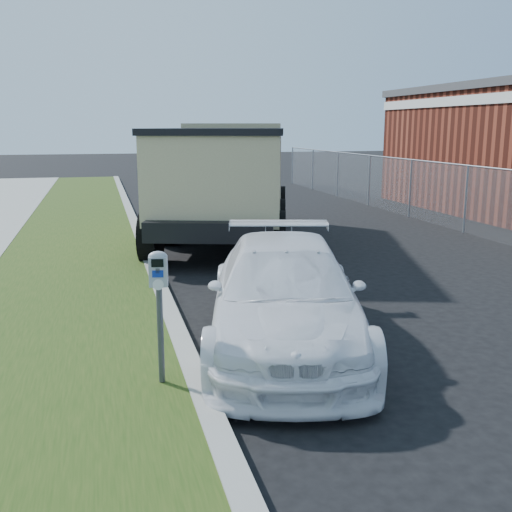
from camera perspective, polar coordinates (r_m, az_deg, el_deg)
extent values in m
plane|color=black|center=(8.37, 11.18, -7.60)|extent=(120.00, 120.00, 0.00)
cube|color=gray|center=(9.50, -8.58, -4.61)|extent=(0.25, 50.00, 0.15)
cube|color=#203B10|center=(9.49, -18.27, -5.20)|extent=(3.00, 50.00, 0.13)
plane|color=slate|center=(17.08, 19.36, 5.11)|extent=(0.00, 30.00, 30.00)
cylinder|color=gray|center=(17.00, 19.57, 8.12)|extent=(0.04, 30.00, 0.04)
cylinder|color=gray|center=(17.08, 19.36, 5.11)|extent=(0.06, 0.06, 1.80)
cylinder|color=gray|center=(19.62, 14.49, 6.24)|extent=(0.06, 0.06, 1.80)
cylinder|color=gray|center=(22.28, 10.74, 7.08)|extent=(0.06, 0.06, 1.80)
cylinder|color=gray|center=(25.02, 7.79, 7.71)|extent=(0.06, 0.06, 1.80)
cylinder|color=gray|center=(27.81, 5.42, 8.21)|extent=(0.06, 0.06, 1.80)
cylinder|color=gray|center=(30.64, 3.48, 8.60)|extent=(0.06, 0.06, 1.80)
cube|color=silver|center=(18.66, 22.10, 13.78)|extent=(0.06, 14.00, 0.30)
cylinder|color=#3F4247|center=(6.43, -9.07, -7.48)|extent=(0.08, 0.08, 1.03)
cube|color=gray|center=(6.23, -9.29, -1.46)|extent=(0.21, 0.16, 0.31)
ellipsoid|color=gray|center=(6.20, -9.33, -0.07)|extent=(0.22, 0.16, 0.12)
cube|color=black|center=(6.14, -9.38, -0.67)|extent=(0.12, 0.03, 0.08)
cube|color=navy|center=(6.17, -9.34, -1.70)|extent=(0.11, 0.03, 0.07)
cylinder|color=silver|center=(6.20, -9.30, -2.72)|extent=(0.11, 0.03, 0.11)
cube|color=#3F4247|center=(6.17, -9.35, -1.42)|extent=(0.04, 0.01, 0.05)
imported|color=white|center=(7.79, 2.59, -3.62)|extent=(3.02, 5.01, 1.36)
cube|color=black|center=(14.93, -2.93, 4.56)|extent=(4.55, 7.69, 0.40)
cube|color=tan|center=(17.43, -2.13, 8.76)|extent=(3.16, 2.75, 2.27)
cube|color=black|center=(17.41, -2.14, 10.25)|extent=(3.20, 2.78, 0.68)
cube|color=tan|center=(13.93, -3.33, 7.89)|extent=(4.02, 5.37, 1.82)
cube|color=black|center=(13.89, -3.38, 11.77)|extent=(4.17, 5.51, 0.14)
cube|color=black|center=(18.59, -1.83, 5.81)|extent=(2.65, 0.97, 0.34)
cylinder|color=black|center=(17.59, -6.39, 4.82)|extent=(0.69, 1.19, 1.14)
cylinder|color=black|center=(17.37, 2.19, 4.79)|extent=(0.69, 1.19, 1.14)
cylinder|color=black|center=(14.60, -8.25, 3.26)|extent=(0.69, 1.19, 1.14)
cylinder|color=black|center=(14.34, 2.08, 3.22)|extent=(0.69, 1.19, 1.14)
cylinder|color=black|center=(12.62, -9.98, 1.82)|extent=(0.69, 1.19, 1.14)
cylinder|color=black|center=(12.32, 1.98, 1.74)|extent=(0.69, 1.19, 1.14)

